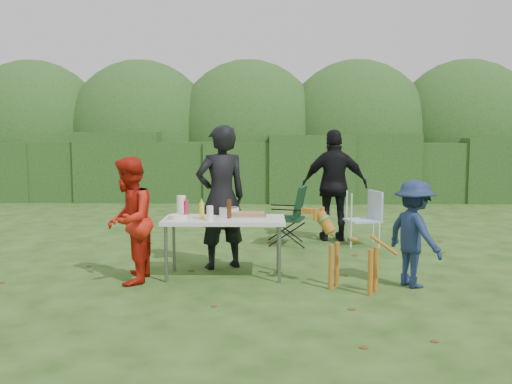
{
  "coord_description": "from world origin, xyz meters",
  "views": [
    {
      "loc": [
        0.45,
        -6.57,
        1.76
      ],
      "look_at": [
        0.35,
        0.7,
        1.0
      ],
      "focal_mm": 38.0,
      "sensor_mm": 36.0,
      "label": 1
    }
  ],
  "objects_px": {
    "person_cook": "(221,197)",
    "ketchup_bottle": "(186,210)",
    "folding_table": "(224,222)",
    "camping_chair": "(286,215)",
    "mustard_bottle": "(202,211)",
    "person_black_puffy": "(335,185)",
    "dog": "(353,252)",
    "person_red_jacket": "(129,220)",
    "child": "(414,234)",
    "paper_towel_roll": "(181,206)",
    "lawn_chair": "(363,218)",
    "beer_bottle": "(229,209)"
  },
  "relations": [
    {
      "from": "folding_table",
      "to": "person_red_jacket",
      "type": "height_order",
      "value": "person_red_jacket"
    },
    {
      "from": "camping_chair",
      "to": "ketchup_bottle",
      "type": "relative_size",
      "value": 4.39
    },
    {
      "from": "person_red_jacket",
      "to": "mustard_bottle",
      "type": "xyz_separation_m",
      "value": [
        0.84,
        0.22,
        0.08
      ]
    },
    {
      "from": "person_red_jacket",
      "to": "dog",
      "type": "relative_size",
      "value": 1.6
    },
    {
      "from": "ketchup_bottle",
      "to": "person_red_jacket",
      "type": "bearing_deg",
      "value": -158.37
    },
    {
      "from": "lawn_chair",
      "to": "beer_bottle",
      "type": "xyz_separation_m",
      "value": [
        -2.02,
        -1.99,
        0.42
      ]
    },
    {
      "from": "person_cook",
      "to": "ketchup_bottle",
      "type": "relative_size",
      "value": 8.63
    },
    {
      "from": "lawn_chair",
      "to": "mustard_bottle",
      "type": "distance_m",
      "value": 3.14
    },
    {
      "from": "dog",
      "to": "person_black_puffy",
      "type": "bearing_deg",
      "value": -61.62
    },
    {
      "from": "person_red_jacket",
      "to": "person_black_puffy",
      "type": "distance_m",
      "value": 3.86
    },
    {
      "from": "dog",
      "to": "beer_bottle",
      "type": "distance_m",
      "value": 1.61
    },
    {
      "from": "dog",
      "to": "camping_chair",
      "type": "relative_size",
      "value": 0.98
    },
    {
      "from": "dog",
      "to": "beer_bottle",
      "type": "height_order",
      "value": "beer_bottle"
    },
    {
      "from": "person_black_puffy",
      "to": "beer_bottle",
      "type": "xyz_separation_m",
      "value": [
        -1.61,
        -2.39,
        -0.07
      ]
    },
    {
      "from": "folding_table",
      "to": "camping_chair",
      "type": "relative_size",
      "value": 1.55
    },
    {
      "from": "paper_towel_roll",
      "to": "lawn_chair",
      "type": "bearing_deg",
      "value": 34.6
    },
    {
      "from": "beer_bottle",
      "to": "child",
      "type": "bearing_deg",
      "value": -10.45
    },
    {
      "from": "folding_table",
      "to": "person_red_jacket",
      "type": "xyz_separation_m",
      "value": [
        -1.11,
        -0.3,
        0.07
      ]
    },
    {
      "from": "folding_table",
      "to": "child",
      "type": "relative_size",
      "value": 1.2
    },
    {
      "from": "folding_table",
      "to": "beer_bottle",
      "type": "xyz_separation_m",
      "value": [
        0.06,
        -0.01,
        0.17
      ]
    },
    {
      "from": "person_red_jacket",
      "to": "beer_bottle",
      "type": "relative_size",
      "value": 6.3
    },
    {
      "from": "person_red_jacket",
      "to": "child",
      "type": "xyz_separation_m",
      "value": [
        3.35,
        -0.12,
        -0.13
      ]
    },
    {
      "from": "person_cook",
      "to": "child",
      "type": "distance_m",
      "value": 2.49
    },
    {
      "from": "camping_chair",
      "to": "ketchup_bottle",
      "type": "xyz_separation_m",
      "value": [
        -1.32,
        -2.05,
        0.37
      ]
    },
    {
      "from": "person_red_jacket",
      "to": "camping_chair",
      "type": "height_order",
      "value": "person_red_jacket"
    },
    {
      "from": "mustard_bottle",
      "to": "ketchup_bottle",
      "type": "height_order",
      "value": "ketchup_bottle"
    },
    {
      "from": "person_cook",
      "to": "lawn_chair",
      "type": "bearing_deg",
      "value": -169.57
    },
    {
      "from": "person_red_jacket",
      "to": "dog",
      "type": "bearing_deg",
      "value": 81.9
    },
    {
      "from": "person_cook",
      "to": "child",
      "type": "relative_size",
      "value": 1.52
    },
    {
      "from": "camping_chair",
      "to": "mustard_bottle",
      "type": "relative_size",
      "value": 4.83
    },
    {
      "from": "folding_table",
      "to": "ketchup_bottle",
      "type": "bearing_deg",
      "value": -175.18
    },
    {
      "from": "dog",
      "to": "mustard_bottle",
      "type": "relative_size",
      "value": 4.72
    },
    {
      "from": "person_cook",
      "to": "paper_towel_roll",
      "type": "distance_m",
      "value": 0.57
    },
    {
      "from": "folding_table",
      "to": "camping_chair",
      "type": "bearing_deg",
      "value": 67.02
    },
    {
      "from": "mustard_bottle",
      "to": "ketchup_bottle",
      "type": "distance_m",
      "value": 0.2
    },
    {
      "from": "folding_table",
      "to": "beer_bottle",
      "type": "relative_size",
      "value": 6.25
    },
    {
      "from": "mustard_bottle",
      "to": "ketchup_bottle",
      "type": "xyz_separation_m",
      "value": [
        -0.2,
        0.03,
        0.01
      ]
    },
    {
      "from": "camping_chair",
      "to": "mustard_bottle",
      "type": "bearing_deg",
      "value": 76.6
    },
    {
      "from": "child",
      "to": "paper_towel_roll",
      "type": "bearing_deg",
      "value": 52.08
    },
    {
      "from": "dog",
      "to": "paper_towel_roll",
      "type": "relative_size",
      "value": 3.63
    },
    {
      "from": "camping_chair",
      "to": "beer_bottle",
      "type": "distance_m",
      "value": 2.21
    },
    {
      "from": "paper_towel_roll",
      "to": "ketchup_bottle",
      "type": "bearing_deg",
      "value": -66.11
    },
    {
      "from": "person_red_jacket",
      "to": "mustard_bottle",
      "type": "distance_m",
      "value": 0.88
    },
    {
      "from": "dog",
      "to": "person_red_jacket",
      "type": "bearing_deg",
      "value": 24.83
    },
    {
      "from": "child",
      "to": "camping_chair",
      "type": "relative_size",
      "value": 1.29
    },
    {
      "from": "person_black_puffy",
      "to": "dog",
      "type": "height_order",
      "value": "person_black_puffy"
    },
    {
      "from": "person_red_jacket",
      "to": "camping_chair",
      "type": "xyz_separation_m",
      "value": [
        1.97,
        2.31,
        -0.27
      ]
    },
    {
      "from": "folding_table",
      "to": "person_red_jacket",
      "type": "bearing_deg",
      "value": -165.13
    },
    {
      "from": "person_cook",
      "to": "camping_chair",
      "type": "height_order",
      "value": "person_cook"
    },
    {
      "from": "person_black_puffy",
      "to": "dog",
      "type": "distance_m",
      "value": 3.02
    }
  ]
}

